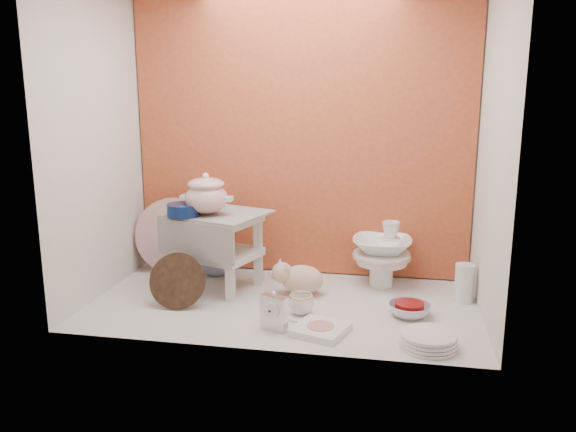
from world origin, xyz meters
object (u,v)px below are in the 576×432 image
step_stool (219,250)px  crystal_bowl (409,310)px  floral_platter (173,235)px  dinner_plate_stack (429,340)px  blue_white_vase (216,253)px  mantel_clock (274,311)px  plush_pig (302,279)px  gold_rim_teacup (301,304)px  soup_tureen (206,194)px  porcelain_tower (382,253)px

step_stool → crystal_bowl: step_stool is taller
step_stool → floral_platter: 0.37m
crystal_bowl → dinner_plate_stack: bearing=-77.4°
blue_white_vase → mantel_clock: blue_white_vase is taller
mantel_clock → plush_pig: bearing=106.2°
blue_white_vase → gold_rim_teacup: (0.55, -0.51, -0.06)m
blue_white_vase → mantel_clock: bearing=-55.4°
step_stool → floral_platter: (-0.32, 0.20, 0.01)m
mantel_clock → soup_tureen: bearing=158.2°
floral_platter → crystal_bowl: size_ratio=2.23×
floral_platter → soup_tureen: bearing=-42.2°
blue_white_vase → gold_rim_teacup: 0.75m
blue_white_vase → dinner_plate_stack: bearing=-33.6°
soup_tureen → floral_platter: soup_tureen is taller
dinner_plate_stack → crystal_bowl: dinner_plate_stack is taller
dinner_plate_stack → porcelain_tower: size_ratio=0.66×
blue_white_vase → soup_tureen: bearing=-80.0°
dinner_plate_stack → step_stool: bearing=152.6°
floral_platter → mantel_clock: floral_platter is taller
soup_tureen → porcelain_tower: size_ratio=0.72×
blue_white_vase → plush_pig: 0.57m
plush_pig → blue_white_vase: bearing=165.1°
plush_pig → crystal_bowl: bearing=-10.2°
porcelain_tower → blue_white_vase: bearing=177.9°
crystal_bowl → porcelain_tower: size_ratio=0.54×
soup_tureen → gold_rim_teacup: size_ratio=2.19×
step_stool → gold_rim_teacup: step_stool is taller
soup_tureen → blue_white_vase: soup_tureen is taller
blue_white_vase → gold_rim_teacup: size_ratio=2.03×
dinner_plate_stack → porcelain_tower: porcelain_tower is taller
floral_platter → plush_pig: floral_platter is taller
gold_rim_teacup → crystal_bowl: size_ratio=0.61×
floral_platter → porcelain_tower: size_ratio=1.21×
step_stool → porcelain_tower: size_ratio=1.30×
gold_rim_teacup → dinner_plate_stack: (0.54, -0.22, -0.03)m
plush_pig → porcelain_tower: (0.38, 0.20, 0.09)m
soup_tureen → floral_platter: (-0.28, 0.26, -0.29)m
blue_white_vase → mantel_clock: (0.47, -0.68, -0.03)m
blue_white_vase → plush_pig: blue_white_vase is taller
floral_platter → dinner_plate_stack: 1.53m
blue_white_vase → porcelain_tower: 0.90m
blue_white_vase → crystal_bowl: 1.11m
step_stool → plush_pig: (0.43, -0.03, -0.12)m
step_stool → mantel_clock: size_ratio=2.61×
step_stool → plush_pig: bearing=14.0°
plush_pig → crystal_bowl: plush_pig is taller
soup_tureen → floral_platter: size_ratio=0.60×
gold_rim_teacup → porcelain_tower: porcelain_tower is taller
step_stool → gold_rim_teacup: size_ratio=3.95×
step_stool → blue_white_vase: step_stool is taller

